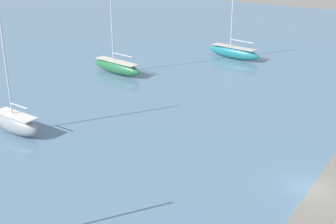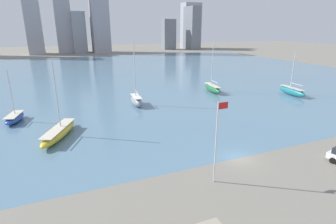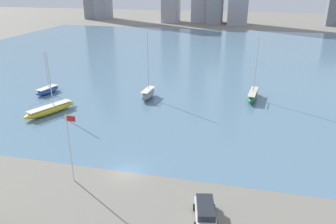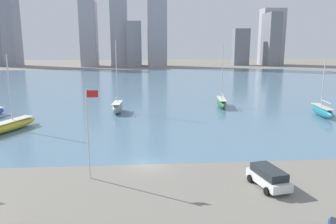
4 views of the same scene
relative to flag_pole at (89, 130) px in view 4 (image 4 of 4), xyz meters
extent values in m
plane|color=gray|center=(5.90, 3.48, -5.09)|extent=(500.00, 500.00, 0.00)
cube|color=slate|center=(5.90, 73.48, -5.09)|extent=(180.00, 140.00, 0.00)
cylinder|color=silver|center=(-0.07, 0.00, -0.47)|extent=(0.14, 0.14, 9.25)
cube|color=red|center=(0.55, 0.00, 3.66)|extent=(1.10, 0.03, 0.70)
cube|color=slate|center=(-80.00, 178.18, 21.61)|extent=(9.93, 12.24, 53.42)
cube|color=gray|center=(-73.88, 178.51, 30.02)|extent=(7.48, 13.61, 70.23)
cube|color=#9E9EA8|center=(-26.42, 171.44, 13.96)|extent=(9.00, 14.22, 38.11)
cube|color=#9E9EA8|center=(-8.70, 173.92, 25.23)|extent=(9.90, 9.60, 60.65)
cube|color=#8E939E|center=(0.39, 172.89, 8.19)|extent=(8.61, 15.06, 26.57)
cube|color=#9E9EA8|center=(14.06, 167.66, 30.31)|extent=(10.97, 15.32, 70.81)
cube|color=slate|center=(67.39, 174.95, 6.28)|extent=(9.63, 7.11, 22.74)
cube|color=slate|center=(84.83, 170.04, 10.89)|extent=(7.33, 15.71, 31.98)
cube|color=#9E9EA8|center=(88.78, 179.35, 12.58)|extent=(14.29, 10.24, 35.34)
ellipsoid|color=#236B3D|center=(22.43, 36.91, -4.14)|extent=(2.94, 9.18, 1.90)
cube|color=beige|center=(22.43, 36.91, -3.24)|extent=(2.41, 7.53, 0.10)
cube|color=#2D2D33|center=(22.43, 36.91, -4.66)|extent=(0.36, 1.63, 0.85)
cylinder|color=silver|center=(22.52, 37.58, 2.60)|extent=(0.18, 0.18, 11.59)
cylinder|color=silver|center=(22.27, 35.64, -2.09)|extent=(0.63, 3.90, 0.14)
ellipsoid|color=gray|center=(0.28, 32.30, -4.02)|extent=(2.34, 6.58, 2.13)
cube|color=silver|center=(0.28, 32.30, -3.01)|extent=(1.92, 5.40, 0.10)
cube|color=#2D2D33|center=(0.28, 32.30, -4.61)|extent=(0.23, 1.17, 0.96)
cylinder|color=silver|center=(0.30, 32.79, 3.09)|extent=(0.18, 0.18, 12.09)
cylinder|color=silver|center=(0.22, 31.45, -1.86)|extent=(0.30, 2.68, 0.14)
ellipsoid|color=#1E757F|center=(39.27, 26.30, -4.12)|extent=(2.90, 9.33, 1.93)
cube|color=#BCB7AD|center=(39.27, 26.30, -3.21)|extent=(2.37, 7.65, 0.10)
cube|color=#2D2D33|center=(39.27, 26.30, -4.65)|extent=(0.35, 1.66, 0.87)
cylinder|color=silver|center=(39.36, 26.99, 1.22)|extent=(0.18, 0.18, 8.74)
cylinder|color=silver|center=(39.11, 24.93, -2.06)|extent=(0.63, 4.13, 0.14)
ellipsoid|color=yellow|center=(-15.73, 19.79, -4.30)|extent=(6.66, 10.95, 1.59)
cube|color=beige|center=(-15.73, 19.79, -3.55)|extent=(5.46, 8.97, 0.10)
cube|color=#2D2D33|center=(-15.73, 19.79, -4.73)|extent=(0.97, 1.86, 0.72)
cylinder|color=silver|center=(-15.39, 20.54, 1.70)|extent=(0.18, 0.18, 10.41)
cylinder|color=silver|center=(-16.40, 18.33, -2.40)|extent=(2.15, 4.48, 0.14)
cube|color=white|center=(17.35, -3.45, -4.32)|extent=(3.00, 5.17, 0.80)
cube|color=#23282D|center=(17.35, -3.45, -3.54)|extent=(2.57, 4.17, 0.75)
cylinder|color=black|center=(16.01, -2.19, -4.72)|extent=(0.44, 0.80, 0.76)
cylinder|color=black|center=(18.11, -1.77, -4.72)|extent=(0.44, 0.80, 0.76)
cylinder|color=black|center=(16.60, -5.14, -4.72)|extent=(0.44, 0.80, 0.76)
cylinder|color=black|center=(18.70, -4.72, -4.72)|extent=(0.44, 0.80, 0.76)
camera|label=1|loc=(-28.28, -4.80, 14.91)|focal=50.00mm
camera|label=2|loc=(-14.46, -21.50, 11.21)|focal=28.00mm
camera|label=3|loc=(20.06, -32.15, 18.97)|focal=35.00mm
camera|label=4|loc=(5.53, -32.04, 8.47)|focal=35.00mm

